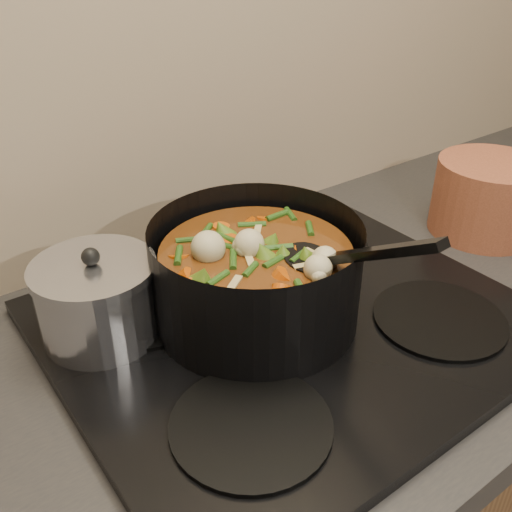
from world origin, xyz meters
TOP-DOWN VIEW (x-y plane):
  - stovetop at (0.00, 1.93)m, footprint 0.62×0.54m
  - stockpot at (-0.04, 1.96)m, footprint 0.31×0.39m
  - saucepan at (-0.22, 2.05)m, footprint 0.16×0.16m
  - terracotta_crock at (0.46, 1.94)m, footprint 0.22×0.22m

SIDE VIEW (x-z plane):
  - stovetop at x=0.00m, z-range 0.91..0.93m
  - terracotta_crock at x=0.46m, z-range 0.91..1.04m
  - saucepan at x=-0.22m, z-range 0.92..1.05m
  - stockpot at x=-0.04m, z-range 0.89..1.10m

